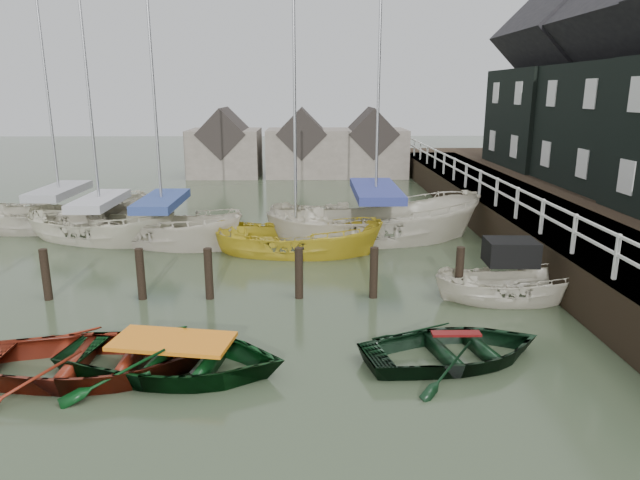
{
  "coord_description": "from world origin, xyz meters",
  "views": [
    {
      "loc": [
        1.5,
        -11.47,
        5.41
      ],
      "look_at": [
        1.78,
        3.81,
        1.4
      ],
      "focal_mm": 32.0,
      "sensor_mm": 36.0,
      "label": 1
    }
  ],
  "objects_px": {
    "rowboat_red": "(91,375)",
    "sailboat_e": "(63,227)",
    "motorboat": "(509,297)",
    "rowboat_dkgreen": "(454,361)",
    "sailboat_c": "(296,252)",
    "sailboat_d": "(375,238)",
    "sailboat_b": "(164,241)",
    "sailboat_a": "(103,238)",
    "rowboat_green": "(175,372)"
  },
  "relations": [
    {
      "from": "rowboat_red",
      "to": "sailboat_a",
      "type": "xyz_separation_m",
      "value": [
        -3.44,
        10.57,
        0.07
      ]
    },
    {
      "from": "rowboat_red",
      "to": "motorboat",
      "type": "relative_size",
      "value": 1.12
    },
    {
      "from": "rowboat_dkgreen",
      "to": "sailboat_c",
      "type": "distance_m",
      "value": 8.9
    },
    {
      "from": "rowboat_red",
      "to": "sailboat_e",
      "type": "xyz_separation_m",
      "value": [
        -5.68,
        12.4,
        0.06
      ]
    },
    {
      "from": "sailboat_b",
      "to": "sailboat_c",
      "type": "xyz_separation_m",
      "value": [
        4.89,
        -1.47,
        -0.05
      ]
    },
    {
      "from": "rowboat_dkgreen",
      "to": "sailboat_e",
      "type": "distance_m",
      "value": 17.63
    },
    {
      "from": "rowboat_dkgreen",
      "to": "sailboat_b",
      "type": "distance_m",
      "value": 12.77
    },
    {
      "from": "rowboat_dkgreen",
      "to": "sailboat_b",
      "type": "relative_size",
      "value": 0.34
    },
    {
      "from": "rowboat_red",
      "to": "rowboat_dkgreen",
      "type": "xyz_separation_m",
      "value": [
        7.3,
        0.47,
        0.0
      ]
    },
    {
      "from": "sailboat_a",
      "to": "sailboat_e",
      "type": "xyz_separation_m",
      "value": [
        -2.24,
        1.82,
        -0.0
      ]
    },
    {
      "from": "rowboat_red",
      "to": "motorboat",
      "type": "xyz_separation_m",
      "value": [
        9.62,
        3.94,
        0.11
      ]
    },
    {
      "from": "sailboat_e",
      "to": "motorboat",
      "type": "bearing_deg",
      "value": -129.0
    },
    {
      "from": "rowboat_red",
      "to": "rowboat_dkgreen",
      "type": "distance_m",
      "value": 7.32
    },
    {
      "from": "sailboat_b",
      "to": "motorboat",
      "type": "bearing_deg",
      "value": -95.54
    },
    {
      "from": "sailboat_a",
      "to": "sailboat_c",
      "type": "distance_m",
      "value": 7.53
    },
    {
      "from": "rowboat_red",
      "to": "sailboat_a",
      "type": "distance_m",
      "value": 11.12
    },
    {
      "from": "sailboat_a",
      "to": "sailboat_e",
      "type": "bearing_deg",
      "value": 71.48
    },
    {
      "from": "motorboat",
      "to": "sailboat_a",
      "type": "relative_size",
      "value": 0.34
    },
    {
      "from": "sailboat_c",
      "to": "sailboat_a",
      "type": "bearing_deg",
      "value": 82.76
    },
    {
      "from": "rowboat_green",
      "to": "motorboat",
      "type": "xyz_separation_m",
      "value": [
        8.0,
        3.87,
        0.11
      ]
    },
    {
      "from": "rowboat_dkgreen",
      "to": "rowboat_green",
      "type": "bearing_deg",
      "value": 80.76
    },
    {
      "from": "rowboat_green",
      "to": "rowboat_red",
      "type": "bearing_deg",
      "value": 101.98
    },
    {
      "from": "sailboat_c",
      "to": "rowboat_dkgreen",
      "type": "bearing_deg",
      "value": -149.79
    },
    {
      "from": "sailboat_b",
      "to": "sailboat_d",
      "type": "height_order",
      "value": "sailboat_d"
    },
    {
      "from": "sailboat_a",
      "to": "sailboat_d",
      "type": "relative_size",
      "value": 0.95
    },
    {
      "from": "sailboat_b",
      "to": "sailboat_e",
      "type": "height_order",
      "value": "sailboat_b"
    },
    {
      "from": "rowboat_green",
      "to": "rowboat_dkgreen",
      "type": "xyz_separation_m",
      "value": [
        5.68,
        0.41,
        0.0
      ]
    },
    {
      "from": "rowboat_red",
      "to": "sailboat_a",
      "type": "height_order",
      "value": "sailboat_a"
    },
    {
      "from": "rowboat_dkgreen",
      "to": "motorboat",
      "type": "bearing_deg",
      "value": -47.16
    },
    {
      "from": "rowboat_green",
      "to": "sailboat_c",
      "type": "relative_size",
      "value": 0.44
    },
    {
      "from": "rowboat_red",
      "to": "rowboat_green",
      "type": "xyz_separation_m",
      "value": [
        1.62,
        0.06,
        0.0
      ]
    },
    {
      "from": "rowboat_red",
      "to": "rowboat_dkgreen",
      "type": "relative_size",
      "value": 1.17
    },
    {
      "from": "rowboat_dkgreen",
      "to": "sailboat_d",
      "type": "bearing_deg",
      "value": -10.27
    },
    {
      "from": "motorboat",
      "to": "sailboat_c",
      "type": "height_order",
      "value": "sailboat_c"
    },
    {
      "from": "motorboat",
      "to": "sailboat_a",
      "type": "bearing_deg",
      "value": 65.68
    },
    {
      "from": "sailboat_d",
      "to": "rowboat_red",
      "type": "bearing_deg",
      "value": 140.37
    },
    {
      "from": "motorboat",
      "to": "sailboat_a",
      "type": "distance_m",
      "value": 14.66
    },
    {
      "from": "sailboat_c",
      "to": "sailboat_e",
      "type": "bearing_deg",
      "value": 76.03
    },
    {
      "from": "motorboat",
      "to": "sailboat_c",
      "type": "bearing_deg",
      "value": 53.26
    },
    {
      "from": "rowboat_green",
      "to": "rowboat_dkgreen",
      "type": "height_order",
      "value": "rowboat_green"
    },
    {
      "from": "sailboat_c",
      "to": "sailboat_d",
      "type": "distance_m",
      "value": 3.43
    },
    {
      "from": "rowboat_dkgreen",
      "to": "sailboat_c",
      "type": "relative_size",
      "value": 0.38
    },
    {
      "from": "rowboat_dkgreen",
      "to": "motorboat",
      "type": "xyz_separation_m",
      "value": [
        2.32,
        3.47,
        0.11
      ]
    },
    {
      "from": "rowboat_red",
      "to": "sailboat_e",
      "type": "bearing_deg",
      "value": 23.58
    },
    {
      "from": "sailboat_b",
      "to": "sailboat_c",
      "type": "distance_m",
      "value": 5.11
    },
    {
      "from": "rowboat_dkgreen",
      "to": "motorboat",
      "type": "distance_m",
      "value": 4.17
    },
    {
      "from": "motorboat",
      "to": "sailboat_e",
      "type": "relative_size",
      "value": 0.37
    },
    {
      "from": "rowboat_green",
      "to": "motorboat",
      "type": "bearing_deg",
      "value": -54.37
    },
    {
      "from": "rowboat_green",
      "to": "sailboat_d",
      "type": "bearing_deg",
      "value": -16.48
    },
    {
      "from": "rowboat_dkgreen",
      "to": "sailboat_a",
      "type": "height_order",
      "value": "sailboat_a"
    }
  ]
}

